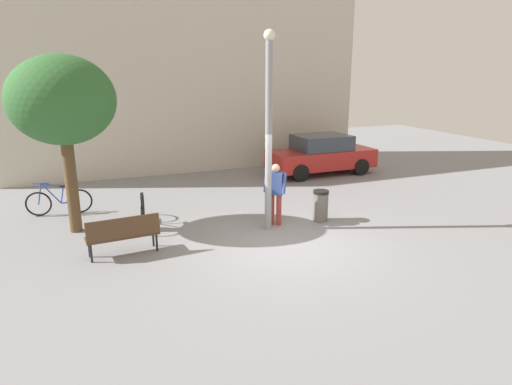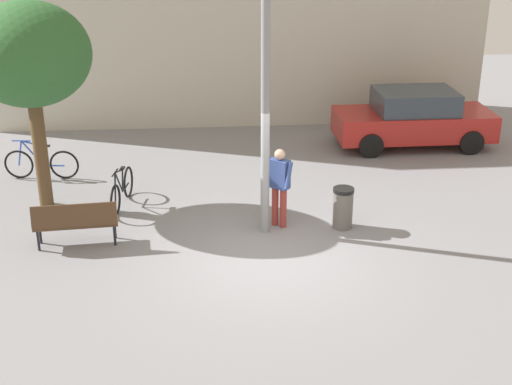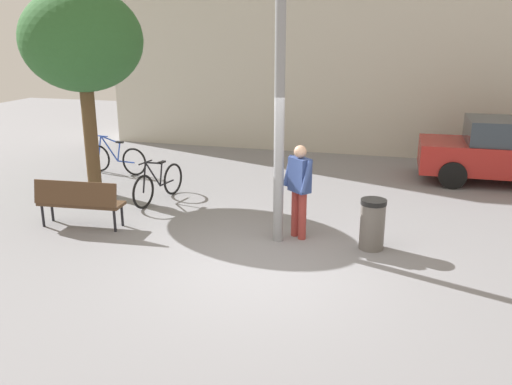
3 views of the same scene
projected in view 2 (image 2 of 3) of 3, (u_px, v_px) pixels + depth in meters
name	position (u px, v px, depth m)	size (l,w,h in m)	color
ground_plane	(270.00, 258.00, 13.48)	(36.00, 36.00, 0.00)	gray
lamppost	(265.00, 103.00, 13.54)	(0.28, 0.28, 4.98)	gray
person_by_lamppost	(279.00, 182.00, 14.45)	(0.60, 0.56, 1.67)	#9E3833
park_bench	(75.00, 221.00, 13.74)	(1.63, 0.60, 0.92)	#513823
plaza_tree	(29.00, 56.00, 14.54)	(2.54, 2.54, 4.43)	brown
bicycle_black	(122.00, 190.00, 15.59)	(0.35, 1.79, 0.97)	black
bicycle_blue	(41.00, 163.00, 17.16)	(1.80, 0.24, 0.97)	black
parked_car_red	(414.00, 118.00, 19.29)	(4.22, 1.87, 1.55)	#AD231E
trash_bin	(343.00, 208.00, 14.58)	(0.43, 0.43, 0.86)	#66605B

